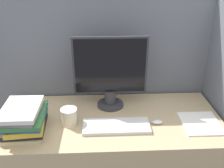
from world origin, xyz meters
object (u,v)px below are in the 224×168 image
at_px(keyboard, 116,126).
at_px(mouse, 157,122).
at_px(book_stack, 24,120).
at_px(coffee_cup, 69,117).
at_px(monitor, 110,74).

bearing_deg(keyboard, mouse, 6.23).
height_order(keyboard, mouse, mouse).
xyz_separation_m(keyboard, book_stack, (-0.53, -0.02, 0.08)).
distance_m(mouse, coffee_cup, 0.54).
xyz_separation_m(mouse, coffee_cup, (-0.54, 0.02, 0.04)).
bearing_deg(monitor, coffee_cup, -140.25).
xyz_separation_m(keyboard, mouse, (0.26, 0.03, 0.00)).
bearing_deg(book_stack, keyboard, 2.37).
bearing_deg(keyboard, coffee_cup, 169.56).
bearing_deg(coffee_cup, monitor, 39.75).
xyz_separation_m(mouse, book_stack, (-0.79, -0.05, 0.07)).
relative_size(monitor, book_stack, 1.60).
xyz_separation_m(keyboard, coffee_cup, (-0.29, 0.05, 0.04)).
xyz_separation_m(coffee_cup, book_stack, (-0.25, -0.07, 0.03)).
bearing_deg(book_stack, coffee_cup, 16.75).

